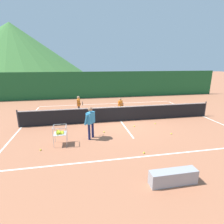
% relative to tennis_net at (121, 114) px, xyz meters
% --- Properties ---
extents(ground_plane, '(120.00, 120.00, 0.00)m').
position_rel_tennis_net_xyz_m(ground_plane, '(0.00, 0.00, -0.50)').
color(ground_plane, '#A86647').
extents(line_baseline_near, '(11.97, 0.08, 0.01)m').
position_rel_tennis_net_xyz_m(line_baseline_near, '(0.00, -4.54, -0.50)').
color(line_baseline_near, white).
rests_on(line_baseline_near, ground).
extents(line_baseline_far, '(11.97, 0.08, 0.01)m').
position_rel_tennis_net_xyz_m(line_baseline_far, '(0.00, 5.09, -0.50)').
color(line_baseline_far, white).
rests_on(line_baseline_far, ground).
extents(line_sideline_west, '(0.08, 9.63, 0.01)m').
position_rel_tennis_net_xyz_m(line_sideline_west, '(-5.98, 0.00, -0.50)').
color(line_sideline_west, white).
rests_on(line_sideline_west, ground).
extents(line_sideline_east, '(0.08, 9.63, 0.01)m').
position_rel_tennis_net_xyz_m(line_sideline_east, '(5.98, 0.00, -0.50)').
color(line_sideline_east, white).
rests_on(line_sideline_east, ground).
extents(line_service_center, '(0.08, 5.58, 0.01)m').
position_rel_tennis_net_xyz_m(line_service_center, '(0.00, 0.00, -0.50)').
color(line_service_center, white).
rests_on(line_service_center, ground).
extents(tennis_net, '(12.30, 0.08, 1.05)m').
position_rel_tennis_net_xyz_m(tennis_net, '(0.00, 0.00, 0.00)').
color(tennis_net, '#333338').
rests_on(tennis_net, ground).
extents(instructor, '(0.57, 0.80, 1.62)m').
position_rel_tennis_net_xyz_m(instructor, '(-2.09, -2.36, 0.47)').
color(instructor, '#191E4C').
rests_on(instructor, ground).
extents(student_0, '(0.41, 0.67, 1.36)m').
position_rel_tennis_net_xyz_m(student_0, '(-2.61, 2.03, 0.32)').
color(student_0, black).
rests_on(student_0, ground).
extents(student_1, '(0.45, 0.67, 1.23)m').
position_rel_tennis_net_xyz_m(student_1, '(0.33, 1.47, 0.24)').
color(student_1, navy).
rests_on(student_1, ground).
extents(ball_cart, '(0.58, 0.58, 0.90)m').
position_rel_tennis_net_xyz_m(ball_cart, '(-3.52, -2.79, 0.09)').
color(ball_cart, '#B7B7BC').
rests_on(ball_cart, ground).
extents(tennis_ball_0, '(0.07, 0.07, 0.07)m').
position_rel_tennis_net_xyz_m(tennis_ball_0, '(-4.32, -3.23, -0.47)').
color(tennis_ball_0, yellow).
rests_on(tennis_ball_0, ground).
extents(tennis_ball_1, '(0.07, 0.07, 0.07)m').
position_rel_tennis_net_xyz_m(tennis_ball_1, '(1.96, -0.97, -0.47)').
color(tennis_ball_1, yellow).
rests_on(tennis_ball_1, ground).
extents(tennis_ball_2, '(0.07, 0.07, 0.07)m').
position_rel_tennis_net_xyz_m(tennis_ball_2, '(-0.04, -4.30, -0.47)').
color(tennis_ball_2, yellow).
rests_on(tennis_ball_2, ground).
extents(tennis_ball_3, '(0.07, 0.07, 0.07)m').
position_rel_tennis_net_xyz_m(tennis_ball_3, '(0.55, -1.18, -0.47)').
color(tennis_ball_3, yellow).
rests_on(tennis_ball_3, ground).
extents(tennis_ball_4, '(0.07, 0.07, 0.07)m').
position_rel_tennis_net_xyz_m(tennis_ball_4, '(2.11, -2.64, -0.47)').
color(tennis_ball_4, yellow).
rests_on(tennis_ball_4, ground).
extents(tennis_ball_5, '(0.07, 0.07, 0.07)m').
position_rel_tennis_net_xyz_m(tennis_ball_5, '(-1.34, -1.73, -0.47)').
color(tennis_ball_5, yellow).
rests_on(tennis_ball_5, ground).
extents(windscreen_fence, '(26.32, 0.08, 2.77)m').
position_rel_tennis_net_xyz_m(windscreen_fence, '(0.00, 8.21, 0.89)').
color(windscreen_fence, '#1E5B2D').
rests_on(windscreen_fence, ground).
extents(courtside_bench, '(1.50, 0.36, 0.46)m').
position_rel_tennis_net_xyz_m(courtside_bench, '(0.16, -6.27, -0.27)').
color(courtside_bench, '#99999E').
rests_on(courtside_bench, ground).
extents(hill_0, '(53.96, 53.96, 18.62)m').
position_rel_tennis_net_xyz_m(hill_0, '(-27.22, 68.32, 8.81)').
color(hill_0, '#427A38').
rests_on(hill_0, ground).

